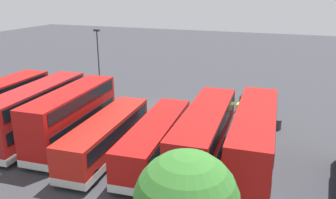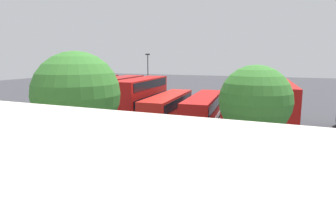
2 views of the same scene
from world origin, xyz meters
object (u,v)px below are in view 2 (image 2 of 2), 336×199
at_px(bus_single_deck_third, 204,108).
at_px(car_hatchback_silver, 261,100).
at_px(bus_double_decker_second, 242,104).
at_px(bus_single_deck_fourth, 168,107).
at_px(bus_double_decker_seventh, 88,94).
at_px(lamp_post_tall, 148,72).
at_px(waste_bin_yellow, 286,110).
at_px(bus_double_decker_near_end, 277,104).
at_px(bus_double_decker_sixth, 116,95).
at_px(bus_double_decker_fifth, 142,97).

bearing_deg(bus_single_deck_third, car_hatchback_silver, -109.23).
height_order(bus_double_decker_second, bus_single_deck_fourth, bus_double_decker_second).
distance_m(bus_double_decker_seventh, lamp_post_tall, 14.78).
bearing_deg(waste_bin_yellow, bus_double_decker_near_end, 82.05).
bearing_deg(lamp_post_tall, bus_double_decker_sixth, 100.73).
bearing_deg(bus_single_deck_third, bus_single_deck_fourth, 11.21).
height_order(bus_double_decker_near_end, car_hatchback_silver, bus_double_decker_near_end).
xyz_separation_m(bus_single_deck_third, bus_double_decker_seventh, (14.46, 0.33, 0.83)).
relative_size(bus_single_deck_fourth, lamp_post_tall, 1.47).
relative_size(bus_double_decker_sixth, waste_bin_yellow, 12.06).
bearing_deg(bus_double_decker_second, bus_single_deck_third, -9.50).
relative_size(bus_double_decker_second, bus_double_decker_sixth, 1.00).
bearing_deg(car_hatchback_silver, bus_double_decker_near_end, 98.23).
xyz_separation_m(lamp_post_tall, waste_bin_yellow, (-21.67, 5.20, -4.00)).
xyz_separation_m(bus_double_decker_fifth, bus_double_decker_seventh, (7.13, 0.43, 0.00)).
distance_m(bus_double_decker_fifth, bus_double_decker_sixth, 3.37).
distance_m(bus_double_decker_near_end, bus_double_decker_seventh, 21.52).
xyz_separation_m(bus_double_decker_sixth, waste_bin_yellow, (-18.97, -9.04, -1.97)).
relative_size(bus_double_decker_second, car_hatchback_silver, 2.51).
bearing_deg(bus_double_decker_fifth, bus_single_deck_third, 179.20).
relative_size(bus_double_decker_near_end, bus_double_decker_sixth, 1.05).
xyz_separation_m(bus_single_deck_fourth, car_hatchback_silver, (-8.74, -15.10, -0.92)).
bearing_deg(bus_single_deck_fourth, waste_bin_yellow, -140.74).
height_order(bus_double_decker_second, car_hatchback_silver, bus_double_decker_second).
bearing_deg(car_hatchback_silver, bus_double_decker_seventh, 37.03).
xyz_separation_m(bus_double_decker_near_end, bus_double_decker_sixth, (17.74, 0.24, -0.00)).
relative_size(bus_double_decker_near_end, waste_bin_yellow, 12.68).
bearing_deg(bus_single_deck_third, bus_double_decker_near_end, -177.77).
bearing_deg(waste_bin_yellow, bus_double_decker_fifth, 29.90).
xyz_separation_m(bus_single_deck_third, lamp_post_tall, (13.39, -14.27, 2.86)).
distance_m(bus_single_deck_third, bus_double_decker_sixth, 10.73).
relative_size(bus_double_decker_fifth, bus_double_decker_seventh, 0.98).
height_order(bus_double_decker_sixth, bus_double_decker_seventh, same).
distance_m(bus_double_decker_seventh, car_hatchback_silver, 24.45).
height_order(bus_single_deck_fourth, bus_double_decker_fifth, bus_double_decker_fifth).
height_order(lamp_post_tall, waste_bin_yellow, lamp_post_tall).
distance_m(bus_double_decker_second, car_hatchback_silver, 15.15).
xyz_separation_m(bus_double_decker_seventh, waste_bin_yellow, (-22.74, -9.40, -1.97)).
relative_size(bus_double_decker_near_end, bus_single_deck_fourth, 1.08).
xyz_separation_m(bus_double_decker_fifth, waste_bin_yellow, (-15.60, -8.97, -1.97)).
distance_m(bus_single_deck_third, waste_bin_yellow, 12.33).
relative_size(bus_double_decker_near_end, bus_double_decker_fifth, 1.14).
bearing_deg(bus_double_decker_seventh, bus_double_decker_near_end, -178.40).
relative_size(car_hatchback_silver, lamp_post_tall, 0.60).
xyz_separation_m(bus_single_deck_fourth, bus_double_decker_fifth, (3.59, -0.84, 0.82)).
bearing_deg(lamp_post_tall, car_hatchback_silver, -179.72).
relative_size(lamp_post_tall, waste_bin_yellow, 8.01).
bearing_deg(lamp_post_tall, bus_single_deck_third, 133.19).
distance_m(bus_double_decker_second, bus_double_decker_sixth, 14.58).
xyz_separation_m(bus_double_decker_second, car_hatchback_silver, (-1.14, -15.01, -1.75)).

